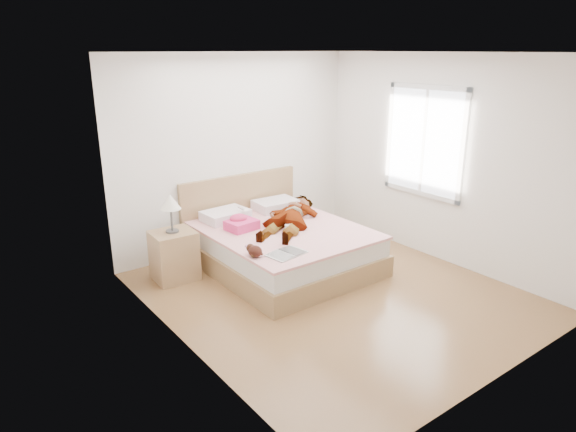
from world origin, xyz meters
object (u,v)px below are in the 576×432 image
(plush_toy, at_px, (254,251))
(nightstand, at_px, (174,252))
(coffee_mug, at_px, (289,229))
(phone, at_px, (241,208))
(towel, at_px, (241,223))
(woman, at_px, (291,213))
(bed, at_px, (279,244))
(magazine, at_px, (287,254))

(plush_toy, relative_size, nightstand, 0.21)
(coffee_mug, bearing_deg, phone, 107.66)
(towel, height_order, coffee_mug, towel)
(phone, xyz_separation_m, plush_toy, (-0.52, -1.09, -0.11))
(woman, xyz_separation_m, bed, (-0.24, -0.07, -0.35))
(phone, bearing_deg, bed, -99.33)
(magazine, height_order, coffee_mug, coffee_mug)
(phone, xyz_separation_m, coffee_mug, (0.23, -0.71, -0.12))
(bed, bearing_deg, towel, 154.24)
(woman, relative_size, magazine, 3.65)
(nightstand, bearing_deg, plush_toy, -65.19)
(bed, height_order, magazine, bed)
(bed, relative_size, plush_toy, 9.36)
(nightstand, bearing_deg, towel, -13.40)
(woman, distance_m, magazine, 1.11)
(bed, distance_m, magazine, 0.94)
(magazine, bearing_deg, coffee_mug, 51.11)
(towel, distance_m, magazine, 0.99)
(woman, relative_size, plush_toy, 7.50)
(phone, height_order, bed, bed)
(phone, bearing_deg, magazine, -137.65)
(phone, height_order, coffee_mug, phone)
(phone, distance_m, bed, 0.68)
(phone, height_order, nightstand, nightstand)
(coffee_mug, bearing_deg, bed, 82.27)
(towel, xyz_separation_m, plush_toy, (-0.35, -0.82, -0.01))
(phone, xyz_separation_m, bed, (0.26, -0.47, -0.41))
(woman, bearing_deg, phone, -167.01)
(plush_toy, distance_m, nightstand, 1.15)
(nightstand, bearing_deg, bed, -17.87)
(plush_toy, bearing_deg, magazine, -27.75)
(bed, relative_size, magazine, 4.56)
(coffee_mug, bearing_deg, towel, 131.26)
(plush_toy, bearing_deg, coffee_mug, 26.55)
(magazine, bearing_deg, plush_toy, 152.25)
(woman, relative_size, coffee_mug, 11.98)
(coffee_mug, height_order, plush_toy, plush_toy)
(bed, relative_size, nightstand, 1.98)
(bed, bearing_deg, magazine, -120.80)
(nightstand, bearing_deg, coffee_mug, -28.05)
(bed, distance_m, nightstand, 1.31)
(coffee_mug, relative_size, plush_toy, 0.63)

